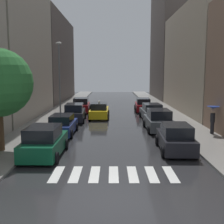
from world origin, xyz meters
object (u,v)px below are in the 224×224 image
parked_car_left_fourth (80,105)px  parked_car_right_third (150,112)px  parked_car_left_nearest (43,142)px  parked_car_right_second (157,121)px  parked_car_right_fourth (142,105)px  parked_car_right_nearest (174,138)px  parked_car_left_second (61,125)px  lamp_post_left (58,75)px  pedestrian_foreground (211,114)px  parked_car_left_third (73,113)px  taxi_midroad (98,111)px

parked_car_left_fourth → parked_car_right_third: 9.67m
parked_car_left_nearest → parked_car_right_third: (7.94, 12.67, -0.05)m
parked_car_right_second → parked_car_right_fourth: (-0.01, 11.63, -0.05)m
parked_car_right_nearest → parked_car_right_third: bearing=1.3°
parked_car_right_nearest → parked_car_right_second: parked_car_right_second is taller
parked_car_left_nearest → parked_car_right_third: bearing=-31.1°
parked_car_left_second → lamp_post_left: bearing=12.3°
pedestrian_foreground → parked_car_right_fourth: bearing=-95.6°
parked_car_left_third → parked_car_left_fourth: (-0.04, 6.46, 0.00)m
parked_car_right_fourth → lamp_post_left: lamp_post_left is taller
parked_car_right_nearest → taxi_midroad: 13.85m
parked_car_right_fourth → pedestrian_foreground: (3.82, -13.51, 0.86)m
parked_car_right_second → taxi_midroad: 8.42m
parked_car_right_third → pedestrian_foreground: bearing=-155.8°
lamp_post_left → parked_car_left_second: bearing=-78.5°
parked_car_left_third → parked_car_right_third: parked_car_left_third is taller
parked_car_left_fourth → parked_car_right_fourth: bearing=-87.8°
parked_car_left_fourth → taxi_midroad: size_ratio=0.98×
parked_car_left_second → lamp_post_left: size_ratio=0.56×
parked_car_left_nearest → parked_car_right_third: parked_car_left_nearest is taller
parked_car_right_nearest → parked_car_right_fourth: (-0.04, 17.84, -0.01)m
parked_car_left_fourth → parked_car_right_fourth: size_ratio=0.96×
parked_car_left_fourth → parked_car_right_third: parked_car_left_fourth is taller
parked_car_left_second → taxi_midroad: bearing=-16.3°
parked_car_left_second → parked_car_right_nearest: size_ratio=1.01×
parked_car_left_fourth → pedestrian_foreground: (11.43, -12.98, 0.83)m
parked_car_right_second → parked_car_right_fourth: 11.63m
pedestrian_foreground → parked_car_right_second: bearing=-47.7°
parked_car_left_nearest → parked_car_left_fourth: parked_car_left_nearest is taller
parked_car_left_second → parked_car_left_fourth: bearing=0.5°
taxi_midroad → parked_car_right_second: bearing=-141.0°
parked_car_right_nearest → parked_car_left_fourth: bearing=26.0°
parked_car_left_third → lamp_post_left: size_ratio=0.61×
parked_car_left_nearest → lamp_post_left: (-1.58, 13.72, 3.75)m
parked_car_left_third → taxi_midroad: bearing=-52.7°
pedestrian_foreground → lamp_post_left: size_ratio=0.27×
taxi_midroad → pedestrian_foreground: bearing=-132.5°
parked_car_right_second → parked_car_right_third: size_ratio=0.97×
parked_car_right_third → parked_car_right_second: bearing=175.9°
parked_car_right_nearest → parked_car_right_second: bearing=2.4°
parked_car_left_nearest → parked_car_right_fourth: bearing=-21.3°
parked_car_left_second → taxi_midroad: (2.50, 8.11, 0.03)m
parked_car_right_fourth → lamp_post_left: 11.30m
parked_car_left_second → parked_car_right_fourth: 15.22m
parked_car_right_nearest → parked_car_right_third: size_ratio=0.95×
parked_car_left_fourth → lamp_post_left: (-1.70, -4.62, 3.76)m
parked_car_right_fourth → pedestrian_foreground: size_ratio=2.25×
parked_car_left_third → parked_car_right_nearest: bearing=-147.4°
parked_car_right_third → parked_car_right_fourth: (-0.21, 6.20, -0.00)m
parked_car_right_third → taxi_midroad: size_ratio=0.98×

